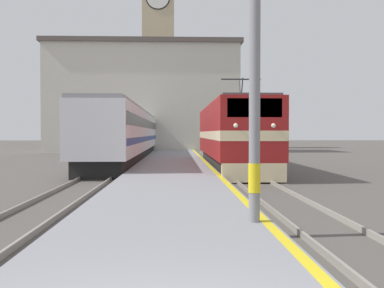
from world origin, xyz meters
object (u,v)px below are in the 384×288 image
(locomotive_train, at_px, (231,136))
(catenary_mast, at_px, (258,38))
(clock_tower, at_px, (159,44))
(passenger_train, at_px, (131,134))

(locomotive_train, bearing_deg, catenary_mast, -95.26)
(clock_tower, bearing_deg, catenary_mast, -85.68)
(locomotive_train, relative_size, clock_tower, 0.58)
(locomotive_train, xyz_separation_m, passenger_train, (-7.00, 10.10, 0.10))
(locomotive_train, height_order, catenary_mast, catenary_mast)
(passenger_train, bearing_deg, clock_tower, 87.48)
(locomotive_train, xyz_separation_m, clock_tower, (-5.79, 37.46, 12.78))
(catenary_mast, relative_size, clock_tower, 0.27)
(passenger_train, bearing_deg, catenary_mast, -79.06)
(locomotive_train, height_order, passenger_train, locomotive_train)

